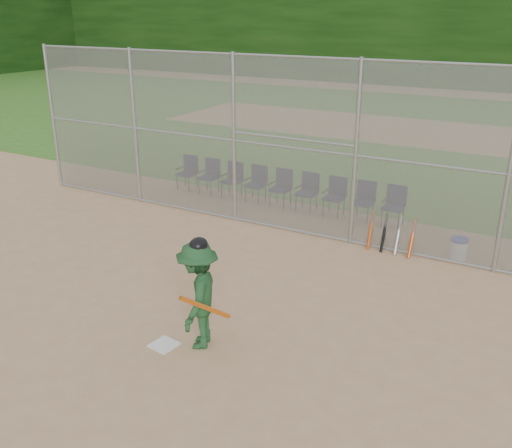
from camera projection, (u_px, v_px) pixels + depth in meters
The scene contains 17 objects.
ground at pixel (179, 337), 9.06m from camera, with size 100.00×100.00×0.00m, color tan.
grass_strip at pixel (438, 134), 23.73m from camera, with size 100.00×100.00×0.00m, color #356A1F.
dirt_patch_far at pixel (438, 134), 23.73m from camera, with size 24.00×24.00×0.00m, color tan.
backstop_fence at pixel (312, 147), 12.40m from camera, with size 16.09×0.09×4.00m.
home_plate at pixel (164, 345), 8.84m from camera, with size 0.38×0.38×0.02m, color silver.
batter_at_plate at pixel (198, 295), 8.57m from camera, with size 1.14×1.35×1.79m.
water_cooler at pixel (459, 249), 11.81m from camera, with size 0.36×0.36×0.46m.
spare_bats at pixel (391, 234), 12.10m from camera, with size 0.96×0.38×0.83m.
chair_0 at pixel (187, 173), 16.31m from camera, with size 0.54×0.52×0.96m, color #0E1436, non-canonical shape.
chair_1 at pixel (209, 177), 15.96m from camera, with size 0.54×0.52×0.96m, color #0E1436, non-canonical shape.
chair_2 at pixel (231, 180), 15.62m from camera, with size 0.54×0.52×0.96m, color #0E1436, non-canonical shape.
chair_3 at pixel (255, 184), 15.27m from camera, with size 0.54×0.52×0.96m, color #0E1436, non-canonical shape.
chair_4 at pixel (280, 188), 14.93m from camera, with size 0.54×0.52×0.96m, color #0E1436, non-canonical shape.
chair_5 at pixel (307, 193), 14.58m from camera, with size 0.54×0.52×0.96m, color #0E1436, non-canonical shape.
chair_6 at pixel (334, 197), 14.24m from camera, with size 0.54×0.52×0.96m, color #0E1436, non-canonical shape.
chair_7 at pixel (363, 202), 13.89m from camera, with size 0.54×0.52×0.96m, color #0E1436, non-canonical shape.
chair_8 at pixel (393, 207), 13.54m from camera, with size 0.54×0.52×0.96m, color #0E1436, non-canonical shape.
Camera 1 is at (4.91, -6.23, 4.90)m, focal length 40.00 mm.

